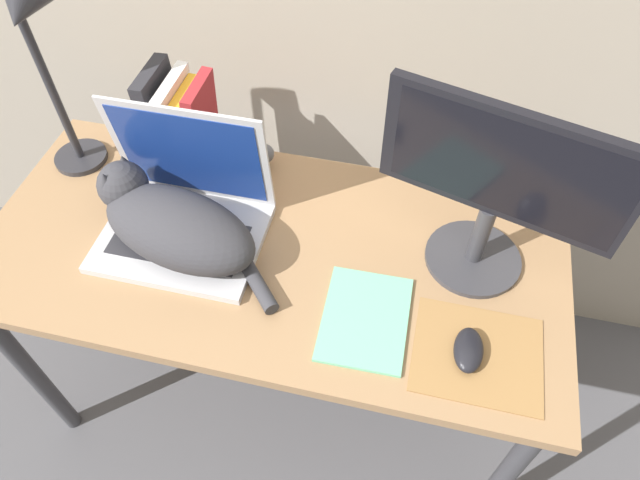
% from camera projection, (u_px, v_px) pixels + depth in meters
% --- Properties ---
extents(desk, '(1.31, 0.62, 0.72)m').
position_uv_depth(desk, '(273.00, 270.00, 1.34)').
color(desk, '#93704C').
rests_on(desk, ground_plane).
extents(laptop, '(0.36, 0.28, 0.29)m').
position_uv_depth(laptop, '(185.00, 212.00, 1.27)').
color(laptop, '#B7B7BC').
rests_on(laptop, desk).
extents(cat, '(0.46, 0.27, 0.16)m').
position_uv_depth(cat, '(172.00, 223.00, 1.23)').
color(cat, '#333338').
rests_on(cat, desk).
extents(external_monitor, '(0.46, 0.21, 0.41)m').
position_uv_depth(external_monitor, '(497.00, 186.00, 1.08)').
color(external_monitor, '#333338').
rests_on(external_monitor, desk).
extents(mousepad, '(0.25, 0.21, 0.00)m').
position_uv_depth(mousepad, '(477.00, 354.00, 1.11)').
color(mousepad, olive).
rests_on(mousepad, desk).
extents(computer_mouse, '(0.06, 0.10, 0.03)m').
position_uv_depth(computer_mouse, '(468.00, 350.00, 1.10)').
color(computer_mouse, black).
rests_on(computer_mouse, mousepad).
extents(book_row, '(0.14, 0.16, 0.26)m').
position_uv_depth(book_row, '(181.00, 123.00, 1.37)').
color(book_row, '#232328').
rests_on(book_row, desk).
extents(desk_lamp, '(0.17, 0.17, 0.51)m').
position_uv_depth(desk_lamp, '(36.00, 45.00, 1.17)').
color(desk_lamp, '#28282D').
rests_on(desk_lamp, desk).
extents(notepad, '(0.18, 0.23, 0.01)m').
position_uv_depth(notepad, '(365.00, 319.00, 1.16)').
color(notepad, '#6BBC93').
rests_on(notepad, desk).
extents(webcam, '(0.05, 0.05, 0.07)m').
position_uv_depth(webcam, '(265.00, 155.00, 1.40)').
color(webcam, '#232328').
rests_on(webcam, desk).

